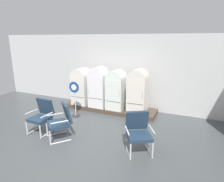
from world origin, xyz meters
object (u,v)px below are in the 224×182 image
Objects in this scene: armchair_left at (42,114)px; refrigerator_1 at (98,86)px; armchair_center at (61,120)px; refrigerator_0 at (81,85)px; refrigerator_3 at (138,90)px; refrigerator_2 at (116,89)px; sign_stand at (75,101)px; armchair_right at (138,130)px.

refrigerator_1 is at bearing 72.99° from armchair_left.
armchair_left is 1.00× the size of armchair_center.
armchair_left is at bearing -88.23° from refrigerator_0.
armchair_left is at bearing -107.01° from refrigerator_1.
refrigerator_0 is at bearing -179.87° from refrigerator_3.
refrigerator_2 is at bearing -0.10° from refrigerator_0.
armchair_center is 1.65m from sign_stand.
refrigerator_1 is 1.55× the size of armchair_right.
refrigerator_1 is 3.22m from armchair_right.
sign_stand is (0.23, 1.45, 0.03)m from armchair_left.
refrigerator_3 is 1.55× the size of armchair_center.
armchair_right is (0.68, -2.27, -0.44)m from refrigerator_3.
armchair_left is at bearing -121.46° from refrigerator_2.
refrigerator_0 is 0.98× the size of refrigerator_2.
refrigerator_3 reaches higher than armchair_center.
sign_stand reaches higher than armchair_center.
refrigerator_0 is at bearing 179.90° from refrigerator_2.
sign_stand is (0.30, -0.96, -0.36)m from refrigerator_0.
refrigerator_1 is 1.00× the size of refrigerator_3.
refrigerator_0 is 2.67m from armchair_center.
refrigerator_3 is (0.85, 0.01, 0.05)m from refrigerator_2.
armchair_right is 1.00× the size of armchair_center.
armchair_right is at bearing -36.31° from refrigerator_0.
refrigerator_0 is 2.43m from armchair_left.
refrigerator_1 is 1.05× the size of refrigerator_2.
armchair_center is at bearing -88.27° from refrigerator_1.
refrigerator_1 is at bearing -178.70° from refrigerator_3.
refrigerator_0 is 1.44× the size of armchair_left.
refrigerator_0 is 2.40m from refrigerator_3.
refrigerator_2 reaches higher than armchair_left.
sign_stand is (-0.50, -0.92, -0.41)m from refrigerator_1.
refrigerator_3 is at bearing 106.72° from armchair_right.
refrigerator_1 is 2.51m from armchair_center.
refrigerator_3 reaches higher than armchair_right.
sign_stand is at bearing -72.37° from refrigerator_0.
refrigerator_2 reaches higher than armchair_right.
armchair_left is 1.46m from sign_stand.
refrigerator_0 is at bearing 91.77° from armchair_left.
refrigerator_0 is 3.84m from armchair_right.
refrigerator_1 is 1.21× the size of sign_stand.
refrigerator_2 is at bearing 75.02° from armchair_center.
armchair_right and armchair_center have the same top height.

